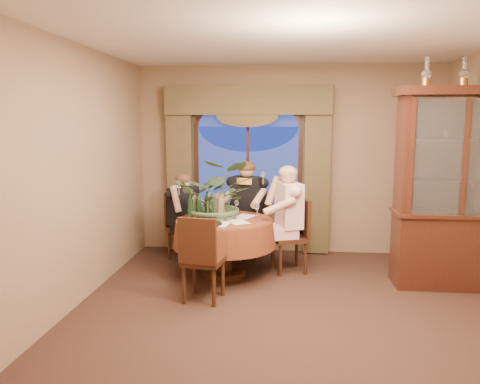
# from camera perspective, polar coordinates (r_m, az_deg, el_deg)

# --- Properties ---
(floor) EXTENTS (5.00, 5.00, 0.00)m
(floor) POSITION_cam_1_polar(r_m,az_deg,el_deg) (4.96, 5.59, -14.88)
(floor) COLOR black
(floor) RESTS_ON ground
(wall_back) EXTENTS (4.50, 0.00, 4.50)m
(wall_back) POSITION_cam_1_polar(r_m,az_deg,el_deg) (7.08, 5.87, 3.89)
(wall_back) COLOR #82684E
(wall_back) RESTS_ON ground
(ceiling) EXTENTS (5.00, 5.00, 0.00)m
(ceiling) POSITION_cam_1_polar(r_m,az_deg,el_deg) (4.63, 6.12, 18.84)
(ceiling) COLOR white
(ceiling) RESTS_ON wall_back
(window) EXTENTS (1.62, 0.10, 1.32)m
(window) POSITION_cam_1_polar(r_m,az_deg,el_deg) (7.04, 0.96, 3.10)
(window) COLOR navy
(window) RESTS_ON wall_back
(arched_transom) EXTENTS (1.60, 0.06, 0.44)m
(arched_transom) POSITION_cam_1_polar(r_m,az_deg,el_deg) (7.01, 0.98, 9.46)
(arched_transom) COLOR navy
(arched_transom) RESTS_ON wall_back
(drapery_left) EXTENTS (0.38, 0.14, 2.32)m
(drapery_left) POSITION_cam_1_polar(r_m,az_deg,el_deg) (7.17, -7.32, 2.16)
(drapery_left) COLOR #483F27
(drapery_left) RESTS_ON floor
(drapery_right) EXTENTS (0.38, 0.14, 2.32)m
(drapery_right) POSITION_cam_1_polar(r_m,az_deg,el_deg) (6.99, 9.37, 1.96)
(drapery_right) COLOR #483F27
(drapery_right) RESTS_ON floor
(swag_valance) EXTENTS (2.45, 0.16, 0.42)m
(swag_valance) POSITION_cam_1_polar(r_m,az_deg,el_deg) (6.94, 0.92, 11.12)
(swag_valance) COLOR #483F27
(swag_valance) RESTS_ON wall_back
(dining_table) EXTENTS (1.51, 1.51, 0.75)m
(dining_table) POSITION_cam_1_polar(r_m,az_deg,el_deg) (6.02, -1.91, -6.81)
(dining_table) COLOR maroon
(dining_table) RESTS_ON floor
(china_cabinet) EXTENTS (1.46, 0.57, 2.37)m
(china_cabinet) POSITION_cam_1_polar(r_m,az_deg,el_deg) (6.06, 24.82, 0.30)
(china_cabinet) COLOR black
(china_cabinet) RESTS_ON floor
(oil_lamp_left) EXTENTS (0.11, 0.11, 0.34)m
(oil_lamp_left) POSITION_cam_1_polar(r_m,az_deg,el_deg) (5.91, 21.78, 13.45)
(oil_lamp_left) COLOR #A5722D
(oil_lamp_left) RESTS_ON china_cabinet
(oil_lamp_center) EXTENTS (0.11, 0.11, 0.34)m
(oil_lamp_center) POSITION_cam_1_polar(r_m,az_deg,el_deg) (6.04, 25.64, 13.11)
(oil_lamp_center) COLOR #A5722D
(oil_lamp_center) RESTS_ON china_cabinet
(chair_right) EXTENTS (0.53, 0.53, 0.96)m
(chair_right) POSITION_cam_1_polar(r_m,az_deg,el_deg) (6.21, 5.99, -5.37)
(chair_right) COLOR black
(chair_right) RESTS_ON floor
(chair_back_right) EXTENTS (0.52, 0.52, 0.96)m
(chair_back_right) POSITION_cam_1_polar(r_m,az_deg,el_deg) (6.76, 1.03, -4.17)
(chair_back_right) COLOR black
(chair_back_right) RESTS_ON floor
(chair_back) EXTENTS (0.59, 0.59, 0.96)m
(chair_back) POSITION_cam_1_polar(r_m,az_deg,el_deg) (6.73, -6.68, -4.29)
(chair_back) COLOR black
(chair_back) RESTS_ON floor
(chair_front_left) EXTENTS (0.48, 0.48, 0.96)m
(chair_front_left) POSITION_cam_1_polar(r_m,az_deg,el_deg) (5.23, -4.47, -8.03)
(chair_front_left) COLOR black
(chair_front_left) RESTS_ON floor
(person_pink) EXTENTS (0.61, 0.63, 1.41)m
(person_pink) POSITION_cam_1_polar(r_m,az_deg,el_deg) (6.17, 5.98, -3.30)
(person_pink) COLOR beige
(person_pink) RESTS_ON floor
(person_back) EXTENTS (0.61, 0.61, 1.26)m
(person_back) POSITION_cam_1_polar(r_m,az_deg,el_deg) (6.62, -6.93, -3.17)
(person_back) COLOR black
(person_back) RESTS_ON floor
(person_scarf) EXTENTS (0.61, 0.58, 1.42)m
(person_scarf) POSITION_cam_1_polar(r_m,az_deg,el_deg) (6.72, 0.88, -2.23)
(person_scarf) COLOR black
(person_scarf) RESTS_ON floor
(stoneware_vase) EXTENTS (0.16, 0.16, 0.30)m
(stoneware_vase) POSITION_cam_1_polar(r_m,az_deg,el_deg) (6.05, -2.58, -1.61)
(stoneware_vase) COLOR #96765D
(stoneware_vase) RESTS_ON dining_table
(centerpiece_plant) EXTENTS (1.01, 1.13, 0.88)m
(centerpiece_plant) POSITION_cam_1_polar(r_m,az_deg,el_deg) (5.98, -2.83, 2.97)
(centerpiece_plant) COLOR #415E39
(centerpiece_plant) RESTS_ON dining_table
(olive_bowl) EXTENTS (0.16, 0.16, 0.05)m
(olive_bowl) POSITION_cam_1_polar(r_m,az_deg,el_deg) (5.87, -1.73, -3.20)
(olive_bowl) COLOR #48532D
(olive_bowl) RESTS_ON dining_table
(cheese_platter) EXTENTS (0.33, 0.33, 0.02)m
(cheese_platter) POSITION_cam_1_polar(r_m,az_deg,el_deg) (5.61, -3.89, -3.90)
(cheese_platter) COLOR black
(cheese_platter) RESTS_ON dining_table
(wine_bottle_0) EXTENTS (0.07, 0.07, 0.33)m
(wine_bottle_0) POSITION_cam_1_polar(r_m,az_deg,el_deg) (5.96, -3.72, -1.66)
(wine_bottle_0) COLOR tan
(wine_bottle_0) RESTS_ON dining_table
(wine_bottle_1) EXTENTS (0.07, 0.07, 0.33)m
(wine_bottle_1) POSITION_cam_1_polar(r_m,az_deg,el_deg) (5.89, -6.05, -1.82)
(wine_bottle_1) COLOR black
(wine_bottle_1) RESTS_ON dining_table
(wine_bottle_2) EXTENTS (0.07, 0.07, 0.33)m
(wine_bottle_2) POSITION_cam_1_polar(r_m,az_deg,el_deg) (5.89, -3.52, -1.78)
(wine_bottle_2) COLOR black
(wine_bottle_2) RESTS_ON dining_table
(wine_bottle_3) EXTENTS (0.07, 0.07, 0.33)m
(wine_bottle_3) POSITION_cam_1_polar(r_m,az_deg,el_deg) (6.07, -4.02, -1.47)
(wine_bottle_3) COLOR black
(wine_bottle_3) RESTS_ON dining_table
(wine_bottle_4) EXTENTS (0.07, 0.07, 0.33)m
(wine_bottle_4) POSITION_cam_1_polar(r_m,az_deg,el_deg) (6.04, -5.55, -1.54)
(wine_bottle_4) COLOR tan
(wine_bottle_4) RESTS_ON dining_table
(wine_bottle_5) EXTENTS (0.07, 0.07, 0.33)m
(wine_bottle_5) POSITION_cam_1_polar(r_m,az_deg,el_deg) (5.95, -5.08, -1.69)
(wine_bottle_5) COLOR black
(wine_bottle_5) RESTS_ON dining_table
(tasting_paper_0) EXTENTS (0.33, 0.36, 0.00)m
(tasting_paper_0) POSITION_cam_1_polar(r_m,az_deg,el_deg) (5.75, -0.26, -3.65)
(tasting_paper_0) COLOR white
(tasting_paper_0) RESTS_ON dining_table
(tasting_paper_1) EXTENTS (0.31, 0.36, 0.00)m
(tasting_paper_1) POSITION_cam_1_polar(r_m,az_deg,el_deg) (6.07, 0.54, -3.00)
(tasting_paper_1) COLOR white
(tasting_paper_1) RESTS_ON dining_table
(tasting_paper_2) EXTENTS (0.24, 0.32, 0.00)m
(tasting_paper_2) POSITION_cam_1_polar(r_m,az_deg,el_deg) (5.64, -2.45, -3.91)
(tasting_paper_2) COLOR white
(tasting_paper_2) RESTS_ON dining_table
(wine_glass_person_pink) EXTENTS (0.07, 0.07, 0.18)m
(wine_glass_person_pink) POSITION_cam_1_polar(r_m,az_deg,el_deg) (6.02, 2.09, -2.28)
(wine_glass_person_pink) COLOR silver
(wine_glass_person_pink) RESTS_ON dining_table
(wine_glass_person_back) EXTENTS (0.07, 0.07, 0.18)m
(wine_glass_person_back) POSITION_cam_1_polar(r_m,az_deg,el_deg) (6.24, -4.56, -1.91)
(wine_glass_person_back) COLOR silver
(wine_glass_person_back) RESTS_ON dining_table
(wine_glass_person_scarf) EXTENTS (0.07, 0.07, 0.18)m
(wine_glass_person_scarf) POSITION_cam_1_polar(r_m,az_deg,el_deg) (6.31, -0.42, -1.76)
(wine_glass_person_scarf) COLOR silver
(wine_glass_person_scarf) RESTS_ON dining_table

